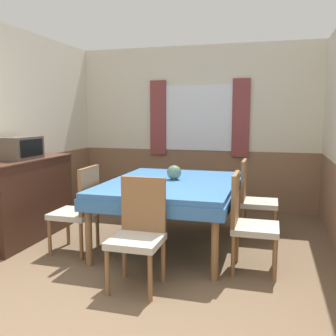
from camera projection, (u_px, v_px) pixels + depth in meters
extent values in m
plane|color=brown|center=(84.00, 336.00, 2.59)|extent=(16.00, 16.00, 0.00)
cube|color=silver|center=(196.00, 99.00, 5.97)|extent=(4.24, 0.05, 1.65)
cube|color=#89664C|center=(195.00, 179.00, 6.16)|extent=(4.24, 0.05, 0.95)
cube|color=white|center=(198.00, 118.00, 5.97)|extent=(1.18, 0.01, 1.04)
cube|color=brown|center=(158.00, 118.00, 6.13)|extent=(0.27, 0.03, 1.20)
cube|color=brown|center=(241.00, 118.00, 5.77)|extent=(0.27, 0.03, 1.20)
cube|color=silver|center=(12.00, 94.00, 4.66)|extent=(0.05, 4.19, 1.65)
cube|color=#89664C|center=(18.00, 196.00, 4.84)|extent=(0.05, 4.19, 0.95)
cube|color=#386BA8|center=(172.00, 183.00, 4.35)|extent=(1.44, 1.87, 0.06)
cube|color=#386BA8|center=(172.00, 191.00, 4.36)|extent=(1.47, 1.90, 0.12)
cylinder|color=brown|center=(89.00, 232.00, 3.76)|extent=(0.07, 0.07, 0.70)
cylinder|color=brown|center=(215.00, 244.00, 3.42)|extent=(0.07, 0.07, 0.70)
cylinder|color=brown|center=(145.00, 197.00, 5.39)|extent=(0.07, 0.07, 0.70)
cylinder|color=brown|center=(234.00, 202.00, 5.05)|extent=(0.07, 0.07, 0.70)
cylinder|color=brown|center=(275.00, 246.00, 3.77)|extent=(0.04, 0.04, 0.40)
cylinder|color=brown|center=(275.00, 260.00, 3.41)|extent=(0.04, 0.04, 0.40)
cylinder|color=brown|center=(237.00, 243.00, 3.88)|extent=(0.04, 0.04, 0.40)
cylinder|color=brown|center=(233.00, 256.00, 3.51)|extent=(0.04, 0.04, 0.40)
cube|color=#B7B2A3|center=(255.00, 228.00, 3.61)|extent=(0.44, 0.44, 0.06)
cube|color=brown|center=(235.00, 199.00, 3.63)|extent=(0.04, 0.42, 0.50)
cylinder|color=brown|center=(275.00, 218.00, 4.80)|extent=(0.04, 0.04, 0.40)
cylinder|color=brown|center=(275.00, 227.00, 4.44)|extent=(0.04, 0.04, 0.40)
cylinder|color=brown|center=(245.00, 216.00, 4.91)|extent=(0.04, 0.04, 0.40)
cylinder|color=brown|center=(242.00, 224.00, 4.54)|extent=(0.04, 0.04, 0.40)
cube|color=#B7B2A3|center=(259.00, 203.00, 4.64)|extent=(0.44, 0.44, 0.06)
cube|color=brown|center=(244.00, 180.00, 4.66)|extent=(0.04, 0.42, 0.50)
cylinder|color=brown|center=(150.00, 278.00, 3.05)|extent=(0.04, 0.04, 0.40)
cylinder|color=brown|center=(107.00, 273.00, 3.15)|extent=(0.04, 0.04, 0.40)
cylinder|color=brown|center=(163.00, 261.00, 3.41)|extent=(0.04, 0.04, 0.40)
cylinder|color=brown|center=(124.00, 256.00, 3.51)|extent=(0.04, 0.04, 0.40)
cube|color=#B7B2A3|center=(136.00, 241.00, 3.24)|extent=(0.44, 0.44, 0.06)
cube|color=brown|center=(143.00, 204.00, 3.40)|extent=(0.42, 0.04, 0.50)
cylinder|color=brown|center=(50.00, 238.00, 4.04)|extent=(0.04, 0.04, 0.40)
cylinder|color=brown|center=(68.00, 228.00, 4.40)|extent=(0.04, 0.04, 0.40)
cylinder|color=brown|center=(81.00, 241.00, 3.94)|extent=(0.04, 0.04, 0.40)
cylinder|color=brown|center=(97.00, 230.00, 4.30)|extent=(0.04, 0.04, 0.40)
cube|color=#B7B2A3|center=(74.00, 214.00, 4.14)|extent=(0.44, 0.44, 0.06)
cube|color=brown|center=(89.00, 190.00, 4.04)|extent=(0.04, 0.42, 0.50)
cube|color=#3D2319|center=(27.00, 199.00, 4.59)|extent=(0.44, 1.40, 0.99)
cube|color=#4C2C1F|center=(25.00, 159.00, 4.52)|extent=(0.46, 1.42, 0.02)
cube|color=#51473D|center=(22.00, 148.00, 4.47)|extent=(0.28, 0.51, 0.27)
cube|color=black|center=(32.00, 148.00, 4.44)|extent=(0.01, 0.42, 0.20)
sphere|color=slate|center=(174.00, 172.00, 4.42)|extent=(0.17, 0.17, 0.17)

